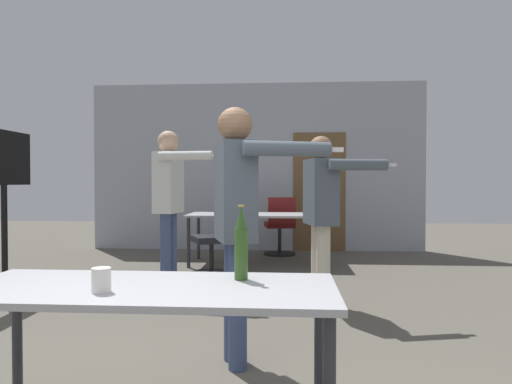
{
  "coord_description": "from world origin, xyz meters",
  "views": [
    {
      "loc": [
        0.55,
        -1.5,
        1.19
      ],
      "look_at": [
        0.25,
        2.75,
        1.1
      ],
      "focal_mm": 32.0,
      "sensor_mm": 36.0,
      "label": 1
    }
  ],
  "objects_px": {
    "tv_screen": "(4,197)",
    "person_center_tall": "(237,208)",
    "drink_cup": "(101,280)",
    "office_chair_far_right": "(280,228)",
    "person_near_casual": "(170,192)",
    "office_chair_near_pushed": "(217,241)",
    "person_left_plaid": "(322,205)",
    "beer_bottle": "(241,245)"
  },
  "relations": [
    {
      "from": "person_near_casual",
      "to": "office_chair_far_right",
      "type": "bearing_deg",
      "value": 162.14
    },
    {
      "from": "person_near_casual",
      "to": "beer_bottle",
      "type": "relative_size",
      "value": 4.99
    },
    {
      "from": "beer_bottle",
      "to": "office_chair_near_pushed",
      "type": "bearing_deg",
      "value": 100.54
    },
    {
      "from": "drink_cup",
      "to": "beer_bottle",
      "type": "bearing_deg",
      "value": 26.84
    },
    {
      "from": "person_center_tall",
      "to": "person_near_casual",
      "type": "height_order",
      "value": "person_near_casual"
    },
    {
      "from": "beer_bottle",
      "to": "drink_cup",
      "type": "bearing_deg",
      "value": -153.16
    },
    {
      "from": "person_left_plaid",
      "to": "drink_cup",
      "type": "distance_m",
      "value": 2.75
    },
    {
      "from": "office_chair_far_right",
      "to": "office_chair_near_pushed",
      "type": "distance_m",
      "value": 1.75
    },
    {
      "from": "office_chair_near_pushed",
      "to": "drink_cup",
      "type": "relative_size",
      "value": 9.02
    },
    {
      "from": "drink_cup",
      "to": "tv_screen",
      "type": "bearing_deg",
      "value": 128.91
    },
    {
      "from": "person_left_plaid",
      "to": "person_center_tall",
      "type": "bearing_deg",
      "value": -36.92
    },
    {
      "from": "office_chair_far_right",
      "to": "beer_bottle",
      "type": "distance_m",
      "value": 5.29
    },
    {
      "from": "tv_screen",
      "to": "beer_bottle",
      "type": "xyz_separation_m",
      "value": [
        2.69,
        -2.36,
        -0.14
      ]
    },
    {
      "from": "person_left_plaid",
      "to": "office_chair_far_right",
      "type": "xyz_separation_m",
      "value": [
        -0.44,
        3.04,
        -0.53
      ]
    },
    {
      "from": "person_left_plaid",
      "to": "office_chair_near_pushed",
      "type": "height_order",
      "value": "person_left_plaid"
    },
    {
      "from": "person_center_tall",
      "to": "person_near_casual",
      "type": "bearing_deg",
      "value": -172.2
    },
    {
      "from": "person_center_tall",
      "to": "person_left_plaid",
      "type": "bearing_deg",
      "value": 137.28
    },
    {
      "from": "person_near_casual",
      "to": "office_chair_far_right",
      "type": "height_order",
      "value": "person_near_casual"
    },
    {
      "from": "person_near_casual",
      "to": "person_center_tall",
      "type": "bearing_deg",
      "value": 33.79
    },
    {
      "from": "person_near_casual",
      "to": "beer_bottle",
      "type": "xyz_separation_m",
      "value": [
        1.08,
        -2.83,
        -0.18
      ]
    },
    {
      "from": "tv_screen",
      "to": "person_left_plaid",
      "type": "bearing_deg",
      "value": -92.22
    },
    {
      "from": "tv_screen",
      "to": "person_center_tall",
      "type": "distance_m",
      "value": 3.01
    },
    {
      "from": "person_near_casual",
      "to": "drink_cup",
      "type": "bearing_deg",
      "value": 17.58
    },
    {
      "from": "tv_screen",
      "to": "office_chair_far_right",
      "type": "relative_size",
      "value": 1.82
    },
    {
      "from": "drink_cup",
      "to": "office_chair_far_right",
      "type": "bearing_deg",
      "value": 83.2
    },
    {
      "from": "person_center_tall",
      "to": "drink_cup",
      "type": "height_order",
      "value": "person_center_tall"
    },
    {
      "from": "office_chair_far_right",
      "to": "drink_cup",
      "type": "distance_m",
      "value": 5.61
    },
    {
      "from": "office_chair_far_right",
      "to": "person_left_plaid",
      "type": "bearing_deg",
      "value": -90.94
    },
    {
      "from": "office_chair_near_pushed",
      "to": "beer_bottle",
      "type": "xyz_separation_m",
      "value": [
        0.69,
        -3.72,
        0.47
      ]
    },
    {
      "from": "person_near_casual",
      "to": "office_chair_near_pushed",
      "type": "xyz_separation_m",
      "value": [
        0.39,
        0.89,
        -0.65
      ]
    },
    {
      "from": "person_center_tall",
      "to": "drink_cup",
      "type": "bearing_deg",
      "value": -40.4
    },
    {
      "from": "person_near_casual",
      "to": "office_chair_far_right",
      "type": "xyz_separation_m",
      "value": [
        1.19,
        2.44,
        -0.63
      ]
    },
    {
      "from": "tv_screen",
      "to": "drink_cup",
      "type": "relative_size",
      "value": 16.92
    },
    {
      "from": "person_near_casual",
      "to": "office_chair_near_pushed",
      "type": "height_order",
      "value": "person_near_casual"
    },
    {
      "from": "tv_screen",
      "to": "beer_bottle",
      "type": "relative_size",
      "value": 4.9
    },
    {
      "from": "person_center_tall",
      "to": "beer_bottle",
      "type": "height_order",
      "value": "person_center_tall"
    },
    {
      "from": "tv_screen",
      "to": "office_chair_near_pushed",
      "type": "distance_m",
      "value": 2.49
    },
    {
      "from": "tv_screen",
      "to": "beer_bottle",
      "type": "distance_m",
      "value": 3.58
    },
    {
      "from": "tv_screen",
      "to": "beer_bottle",
      "type": "height_order",
      "value": "tv_screen"
    },
    {
      "from": "person_near_casual",
      "to": "drink_cup",
      "type": "xyz_separation_m",
      "value": [
        0.52,
        -3.11,
        -0.3
      ]
    },
    {
      "from": "drink_cup",
      "to": "person_near_casual",
      "type": "bearing_deg",
      "value": 99.54
    },
    {
      "from": "person_near_casual",
      "to": "person_left_plaid",
      "type": "relative_size",
      "value": 1.08
    }
  ]
}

